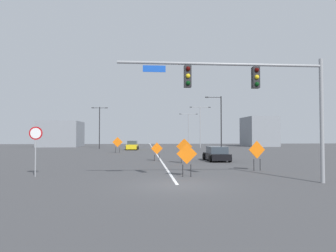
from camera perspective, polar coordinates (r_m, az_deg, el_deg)
The scene contains 17 objects.
ground at distance 14.47m, azimuth 1.82°, elevation -11.27°, with size 142.81×142.81×0.00m, color #444447.
road_centre_stripe at distance 53.93m, azimuth -2.91°, elevation -4.37°, with size 0.16×79.34×0.01m.
traffic_signal_assembly at distance 15.36m, azimuth 16.35°, elevation 7.00°, with size 10.30×0.44×6.25m.
stop_sign at distance 18.72m, azimuth -24.12°, elevation -2.73°, with size 0.76×0.07×2.89m.
street_lamp_far_right at distance 66.64m, azimuth 3.96°, elevation -0.06°, with size 4.18×0.24×7.37m.
street_lamp_far_left at distance 42.47m, azimuth 9.95°, elevation 0.95°, with size 2.36×0.24×7.94m.
street_lamp_mid_right at distance 57.16m, azimuth 6.23°, elevation 0.56°, with size 4.05×0.24×7.98m.
street_lamp_mid_left at distance 54.42m, azimuth -13.04°, elevation 0.36°, with size 2.86×0.24×7.50m.
construction_sign_median_far at distance 27.63m, azimuth -2.15°, elevation -4.53°, with size 1.10×0.23×1.73m.
construction_sign_right_lane at distance 41.34m, azimuth -9.68°, elevation -3.20°, with size 1.40×0.18×2.18m.
construction_sign_left_lane at distance 20.99m, azimuth 16.73°, elevation -4.72°, with size 1.20×0.23×2.02m.
construction_sign_right_shoulder at distance 25.23m, azimuth 3.15°, elevation -4.18°, with size 1.33×0.31×2.12m.
construction_sign_left_shoulder at distance 17.16m, azimuth 3.64°, elevation -5.70°, with size 1.19×0.16×1.92m.
car_black_passing at distance 28.22m, azimuth 9.32°, elevation -5.35°, with size 1.98×4.05×1.35m.
car_yellow_mid at distance 49.97m, azimuth -6.87°, elevation -3.75°, with size 2.10×3.97×1.51m.
roadside_building_west at distance 67.41m, azimuth -19.86°, elevation -1.47°, with size 8.17×8.41×5.39m.
roadside_building_east at distance 68.91m, azimuth 17.09°, elevation -1.05°, with size 6.18×7.98×6.49m.
Camera 1 is at (-1.59, -14.19, 2.36)m, focal length 31.69 mm.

